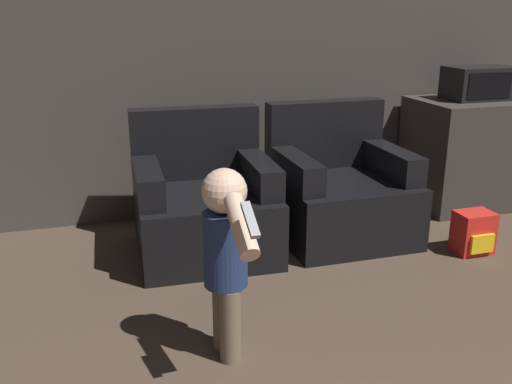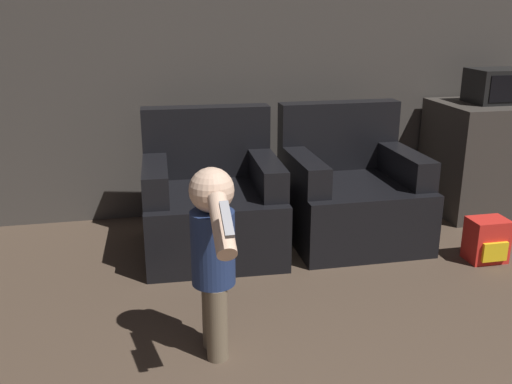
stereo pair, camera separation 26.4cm
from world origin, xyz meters
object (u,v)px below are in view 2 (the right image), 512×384
(person_toddler, at_px, (213,249))
(toy_backpack, at_px, (487,240))
(armchair_right, at_px, (350,194))
(microwave, at_px, (505,86))
(armchair_left, at_px, (212,203))

(person_toddler, xyz_separation_m, toy_backpack, (1.88, 0.68, -0.40))
(armchair_right, height_order, person_toddler, armchair_right)
(person_toddler, relative_size, toy_backpack, 3.22)
(armchair_right, relative_size, toy_backpack, 3.25)
(armchair_right, xyz_separation_m, microwave, (1.36, 0.33, 0.69))
(armchair_left, xyz_separation_m, person_toddler, (-0.16, -1.26, 0.22))
(toy_backpack, relative_size, microwave, 0.51)
(armchair_right, bearing_deg, armchair_left, -179.96)
(armchair_right, relative_size, microwave, 1.67)
(armchair_right, bearing_deg, toy_backpack, -38.47)
(armchair_right, distance_m, person_toddler, 1.72)
(armchair_left, relative_size, toy_backpack, 3.25)
(armchair_left, xyz_separation_m, microwave, (2.35, 0.33, 0.69))
(armchair_left, relative_size, microwave, 1.67)
(armchair_left, bearing_deg, microwave, 10.11)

